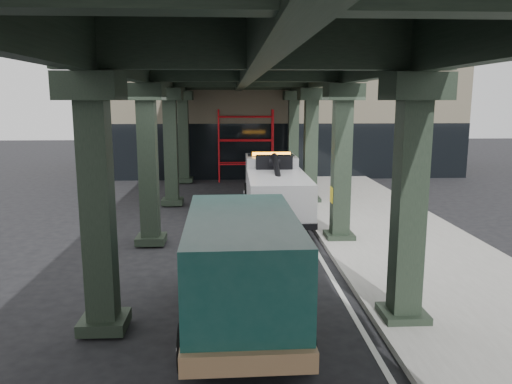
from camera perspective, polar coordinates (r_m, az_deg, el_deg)
name	(u,v)px	position (r m, az deg, el deg)	size (l,w,h in m)	color
ground	(263,263)	(14.13, 0.77, -8.13)	(90.00, 90.00, 0.00)	black
sidewalk	(397,239)	(16.87, 15.80, -5.16)	(5.00, 40.00, 0.15)	gray
lane_stripe	(311,242)	(16.22, 6.33, -5.71)	(0.12, 38.00, 0.01)	silver
viaduct	(245,68)	(15.40, -1.22, 14.02)	(7.40, 32.00, 6.40)	black
building	(273,108)	(33.49, 1.97, 9.58)	(22.00, 10.00, 8.00)	#C6B793
scaffolding	(246,144)	(28.13, -1.19, 5.56)	(3.08, 0.88, 4.00)	red
tow_truck	(274,186)	(19.55, 2.12, 0.74)	(2.34, 7.58, 2.47)	black
towed_van	(241,264)	(10.16, -1.67, -8.25)	(2.40, 5.75, 2.31)	#11403A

